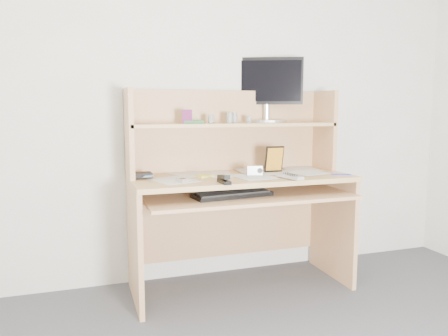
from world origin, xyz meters
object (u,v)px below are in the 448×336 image
object	(u,v)px
monitor	(266,88)
tv_remote	(290,177)
keyboard	(232,194)
game_case	(274,159)
desk	(237,182)

from	to	relation	value
monitor	tv_remote	bearing A→B (deg)	-72.12
keyboard	game_case	bearing A→B (deg)	20.82
desk	keyboard	xyz separation A→B (m)	(-0.12, -0.24, -0.03)
keyboard	game_case	world-z (taller)	game_case
keyboard	tv_remote	bearing A→B (deg)	-19.00
game_case	monitor	size ratio (longest dim) A/B	0.36
game_case	monitor	world-z (taller)	monitor
desk	monitor	xyz separation A→B (m)	(0.28, 0.18, 0.63)
game_case	desk	bearing A→B (deg)	170.41
keyboard	monitor	size ratio (longest dim) A/B	1.02
game_case	monitor	distance (m)	0.53
keyboard	game_case	size ratio (longest dim) A/B	2.85
desk	monitor	size ratio (longest dim) A/B	2.86
desk	tv_remote	xyz separation A→B (m)	(0.23, -0.31, 0.07)
desk	keyboard	distance (m)	0.27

